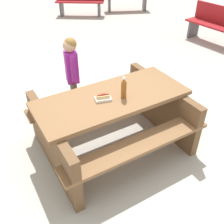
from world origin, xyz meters
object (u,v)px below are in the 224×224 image
at_px(soda_bottle, 124,88).
at_px(park_bench_near, 217,25).
at_px(park_bench_mid, 80,0).
at_px(picnic_table, 112,117).
at_px(child_in_coat, 72,67).
at_px(hotdog_tray, 103,98).

bearing_deg(soda_bottle, park_bench_near, -148.04).
bearing_deg(park_bench_mid, picnic_table, 74.16).
bearing_deg(child_in_coat, park_bench_mid, -110.47).
relative_size(child_in_coat, park_bench_near, 0.76).
height_order(picnic_table, park_bench_near, park_bench_near).
height_order(picnic_table, child_in_coat, child_in_coat).
bearing_deg(hotdog_tray, park_bench_mid, -106.87).
xyz_separation_m(soda_bottle, park_bench_mid, (-1.58, -6.03, -0.42)).
xyz_separation_m(child_in_coat, park_bench_mid, (-1.88, -5.04, -0.30)).
bearing_deg(park_bench_near, park_bench_mid, -60.43).
relative_size(soda_bottle, park_bench_near, 0.17).
bearing_deg(soda_bottle, hotdog_tray, -12.19).
relative_size(picnic_table, park_bench_mid, 1.27).
distance_m(picnic_table, soda_bottle, 0.45).
height_order(park_bench_near, park_bench_mid, same).
relative_size(child_in_coat, park_bench_mid, 0.78).
bearing_deg(picnic_table, park_bench_near, -149.64).
height_order(child_in_coat, park_bench_near, child_in_coat).
height_order(child_in_coat, park_bench_mid, child_in_coat).
distance_m(hotdog_tray, park_bench_mid, 6.26).
bearing_deg(hotdog_tray, soda_bottle, 167.81).
bearing_deg(hotdog_tray, child_in_coat, -85.92).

